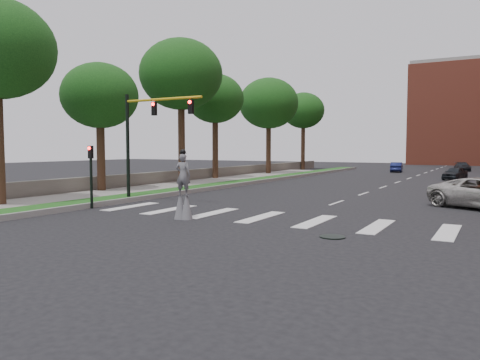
# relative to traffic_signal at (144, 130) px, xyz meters

# --- Properties ---
(ground_plane) EXTENTS (160.00, 160.00, 0.00)m
(ground_plane) POSITION_rel_traffic_signal_xyz_m (9.78, -3.00, -4.15)
(ground_plane) COLOR black
(ground_plane) RESTS_ON ground
(grass_median) EXTENTS (2.00, 60.00, 0.25)m
(grass_median) POSITION_rel_traffic_signal_xyz_m (-1.72, 17.00, -4.03)
(grass_median) COLOR #174B15
(grass_median) RESTS_ON ground
(median_curb) EXTENTS (0.20, 60.00, 0.28)m
(median_curb) POSITION_rel_traffic_signal_xyz_m (-0.67, 17.00, -4.01)
(median_curb) COLOR gray
(median_curb) RESTS_ON ground
(sidewalk_left) EXTENTS (4.00, 60.00, 0.18)m
(sidewalk_left) POSITION_rel_traffic_signal_xyz_m (-4.72, 7.00, -4.06)
(sidewalk_left) COLOR gray
(sidewalk_left) RESTS_ON ground
(stone_wall) EXTENTS (0.50, 56.00, 1.10)m
(stone_wall) POSITION_rel_traffic_signal_xyz_m (-7.22, 19.00, -3.60)
(stone_wall) COLOR #615C53
(stone_wall) RESTS_ON ground
(manhole) EXTENTS (0.90, 0.90, 0.04)m
(manhole) POSITION_rel_traffic_signal_xyz_m (12.78, -5.00, -4.13)
(manhole) COLOR black
(manhole) RESTS_ON ground
(traffic_signal) EXTENTS (5.30, 0.23, 6.20)m
(traffic_signal) POSITION_rel_traffic_signal_xyz_m (0.00, 0.00, 0.00)
(traffic_signal) COLOR black
(traffic_signal) RESTS_ON ground
(secondary_signal) EXTENTS (0.25, 0.21, 3.23)m
(secondary_signal) POSITION_rel_traffic_signal_xyz_m (-0.52, -3.50, -2.20)
(secondary_signal) COLOR black
(secondary_signal) RESTS_ON ground
(stilt_performer) EXTENTS (0.83, 0.58, 3.07)m
(stilt_performer) POSITION_rel_traffic_signal_xyz_m (5.78, -4.18, -2.90)
(stilt_performer) COLOR #352115
(stilt_performer) RESTS_ON ground
(car_near) EXTENTS (2.35, 4.00, 1.28)m
(car_near) POSITION_rel_traffic_signal_xyz_m (14.02, 28.86, -3.51)
(car_near) COLOR black
(car_near) RESTS_ON ground
(car_mid) EXTENTS (1.81, 3.96, 1.26)m
(car_mid) POSITION_rel_traffic_signal_xyz_m (6.29, 40.92, -3.52)
(car_mid) COLOR #161C4D
(car_mid) RESTS_ON ground
(car_far) EXTENTS (2.51, 4.33, 1.18)m
(car_far) POSITION_rel_traffic_signal_xyz_m (13.43, 47.89, -3.56)
(car_far) COLOR black
(car_far) RESTS_ON ground
(tree_1) EXTENTS (5.25, 5.25, 8.91)m
(tree_1) POSITION_rel_traffic_signal_xyz_m (-6.26, 2.80, 2.47)
(tree_1) COLOR #352115
(tree_1) RESTS_ON ground
(tree_2) EXTENTS (6.73, 6.73, 11.90)m
(tree_2) POSITION_rel_traffic_signal_xyz_m (-4.97, 10.39, 4.84)
(tree_2) COLOR #352115
(tree_2) RESTS_ON ground
(tree_3) EXTENTS (5.54, 5.54, 10.18)m
(tree_3) POSITION_rel_traffic_signal_xyz_m (-6.35, 17.73, 3.61)
(tree_3) COLOR #352115
(tree_3) RESTS_ON ground
(tree_4) EXTENTS (6.78, 6.78, 11.04)m
(tree_4) POSITION_rel_traffic_signal_xyz_m (-5.48, 27.79, 3.97)
(tree_4) COLOR #352115
(tree_4) RESTS_ON ground
(tree_5) EXTENTS (5.91, 5.91, 10.83)m
(tree_5) POSITION_rel_traffic_signal_xyz_m (-6.64, 41.47, 4.11)
(tree_5) COLOR #352115
(tree_5) RESTS_ON ground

